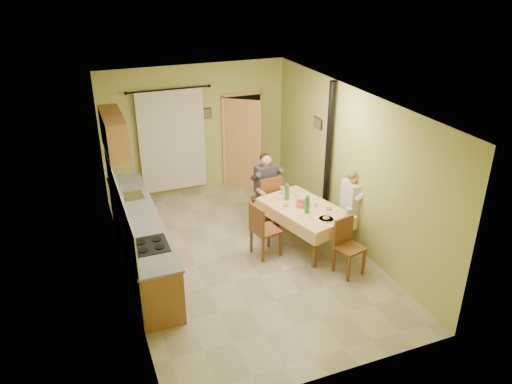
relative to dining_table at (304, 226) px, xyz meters
name	(u,v)px	position (x,y,z in m)	size (l,w,h in m)	color
floor	(245,255)	(-1.13, 0.02, -0.38)	(4.00, 6.00, 0.01)	tan
room_shell	(244,159)	(-1.13, 0.02, 1.44)	(4.04, 6.04, 2.82)	#B8BF62
kitchen_run	(141,239)	(-2.84, 0.42, 0.10)	(0.64, 3.64, 1.56)	#925C2D
upper_cabinets	(114,133)	(-2.95, 1.72, 1.57)	(0.35, 1.40, 0.70)	#925C2D
curtain	(172,140)	(-1.68, 2.92, 0.88)	(1.70, 0.07, 2.22)	black
doorway	(243,142)	(-0.12, 2.88, 0.67)	(0.96, 0.53, 2.15)	black
dining_table	(304,226)	(0.00, 0.00, 0.00)	(1.37, 1.82, 0.76)	#F0C97B
tableware	(309,205)	(0.04, -0.09, 0.44)	(0.95, 1.52, 0.33)	white
chair_far	(266,209)	(-0.31, 1.03, -0.09)	(0.48, 0.48, 1.02)	brown
chair_near	(348,257)	(0.28, -1.08, -0.09)	(0.49, 0.49, 0.96)	brown
chair_right	(351,226)	(0.86, -0.19, -0.09)	(0.40, 0.40, 0.95)	brown
chair_left	(265,240)	(-0.78, -0.07, -0.09)	(0.51, 0.51, 0.99)	brown
man_far	(266,181)	(-0.31, 1.05, 0.50)	(0.60, 0.48, 1.39)	#38333D
man_right	(353,198)	(0.85, -0.19, 0.50)	(0.47, 0.58, 1.39)	white
stove_flue	(327,174)	(0.77, 0.62, 0.64)	(0.24, 0.24, 2.80)	black
picture_back	(207,113)	(-0.88, 2.99, 1.37)	(0.19, 0.03, 0.23)	black
picture_right	(318,123)	(0.84, 1.22, 1.47)	(0.03, 0.31, 0.21)	brown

